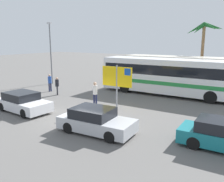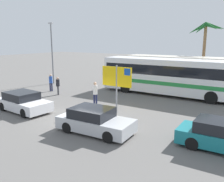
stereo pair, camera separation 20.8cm
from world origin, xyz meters
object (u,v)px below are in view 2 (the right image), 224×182
ferry_sign (117,79)px  pedestrian_by_bus (58,84)px  car_white (23,102)px  bus_rear_coach (185,71)px  pedestrian_crossing_lot (95,92)px  pedestrian_near_sign (51,81)px  bus_front_coach (170,75)px  car_silver (95,121)px

ferry_sign → pedestrian_by_bus: ferry_sign is taller
car_white → pedestrian_by_bus: size_ratio=2.64×
bus_rear_coach → pedestrian_crossing_lot: bus_rear_coach is taller
bus_rear_coach → pedestrian_crossing_lot: (-3.66, -10.02, -0.72)m
car_white → pedestrian_near_sign: pedestrian_near_sign is taller
bus_front_coach → car_white: bus_front_coach is taller
pedestrian_crossing_lot → pedestrian_by_bus: pedestrian_crossing_lot is taller
ferry_sign → car_white: ferry_sign is taller
car_white → car_silver: same height
bus_front_coach → pedestrian_crossing_lot: 7.25m
ferry_sign → car_white: size_ratio=0.76×
car_silver → pedestrian_near_sign: size_ratio=2.52×
bus_front_coach → car_white: size_ratio=2.87×
pedestrian_near_sign → pedestrian_by_bus: 1.81m
ferry_sign → pedestrian_crossing_lot: (-2.27, 0.61, -1.26)m
ferry_sign → pedestrian_crossing_lot: size_ratio=1.78×
ferry_sign → pedestrian_near_sign: (-8.88, 2.47, -1.37)m
bus_rear_coach → pedestrian_by_bus: bus_rear_coach is taller
bus_front_coach → ferry_sign: 7.08m
car_white → pedestrian_crossing_lot: bearing=53.0°
car_white → pedestrian_by_bus: bearing=112.8°
car_white → pedestrian_by_bus: pedestrian_by_bus is taller
bus_front_coach → pedestrian_crossing_lot: (-3.39, -6.37, -0.72)m
bus_front_coach → bus_rear_coach: size_ratio=1.00×
bus_rear_coach → bus_front_coach: bearing=-94.2°
bus_rear_coach → pedestrian_near_sign: bearing=-141.5°
bus_front_coach → car_silver: (-0.29, -10.61, -1.15)m
ferry_sign → bus_front_coach: bearing=80.4°
car_silver → pedestrian_crossing_lot: bearing=123.3°
bus_front_coach → ferry_sign: ferry_sign is taller
ferry_sign → car_white: 6.67m
bus_front_coach → pedestrian_near_sign: bearing=-155.8°
ferry_sign → pedestrian_crossing_lot: 2.67m
pedestrian_near_sign → bus_front_coach: bearing=-140.7°
ferry_sign → car_white: bearing=-151.2°
pedestrian_near_sign → car_silver: bearing=162.9°
bus_rear_coach → pedestrian_by_bus: 12.40m
pedestrian_near_sign → pedestrian_by_bus: size_ratio=1.03×
car_silver → pedestrian_by_bus: 9.69m
bus_rear_coach → car_white: bearing=-117.0°
pedestrian_near_sign → pedestrian_crossing_lot: bearing=179.3°
ferry_sign → car_silver: (0.83, -3.64, -1.69)m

